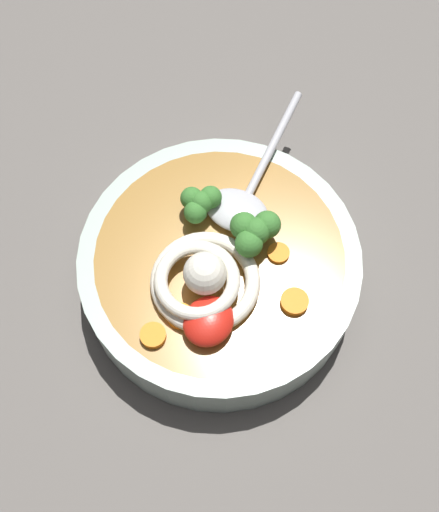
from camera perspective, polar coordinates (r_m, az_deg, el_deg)
The scene contains 11 objects.
table_slab at distance 64.04cm, azimuth -1.53°, elevation -3.70°, with size 139.13×139.13×3.11cm, color #5B5651.
soup_bowl at distance 60.40cm, azimuth 0.00°, elevation -1.10°, with size 25.89×25.89×5.57cm.
noodle_pile at distance 55.56cm, azimuth -1.48°, elevation -2.08°, with size 10.68×10.47×4.29cm.
soup_spoon at distance 59.85cm, azimuth 2.33°, elevation 5.00°, with size 17.49×6.50×1.60cm.
chili_sauce_dollop at distance 54.43cm, azimuth -0.98°, elevation -5.81°, with size 4.71×4.24×2.12cm, color red.
broccoli_floret_beside_chili at distance 58.24cm, azimuth -1.77°, elevation 4.74°, with size 4.10×3.53×3.24cm.
broccoli_floret_beside_noodles at distance 56.42cm, azimuth 3.09°, elevation 2.17°, with size 4.89×4.21×3.87cm.
carrot_slice_near_spoon at distance 55.55cm, azimuth -3.49°, elevation -5.36°, with size 2.31×2.31×0.49cm, color orange.
carrot_slice_left at distance 58.11cm, azimuth 5.26°, elevation 0.27°, with size 2.01×2.01×0.41cm, color orange.
carrot_slice_right at distance 56.23cm, azimuth 6.68°, elevation -4.04°, with size 2.48×2.48×0.63cm, color orange.
carrot_slice_far at distance 55.17cm, azimuth -6.26°, elevation -6.82°, with size 2.25×2.25×0.65cm, color orange.
Camera 1 is at (19.53, 13.87, 60.95)cm, focal length 45.02 mm.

